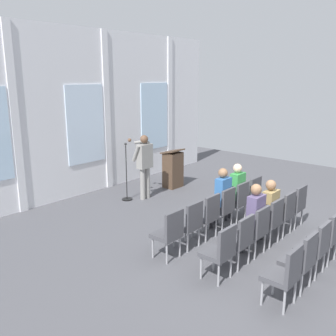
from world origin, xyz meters
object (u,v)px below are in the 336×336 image
(chair_r0_c4, at_px, (238,199))
(chair_r1_c4, at_px, (284,211))
(mic_stand, at_px, (127,188))
(speaker, at_px, (144,162))
(chair_r0_c3, at_px, (224,206))
(audience_r0_c4, at_px, (235,190))
(chair_r1_c3, at_px, (271,219))
(audience_r0_c3, at_px, (221,196))
(chair_r2_c0, at_px, (285,273))
(chair_r0_c5, at_px, (251,193))
(chair_r0_c0, at_px, (170,231))
(chair_r1_c1, at_px, (240,238))
(chair_r0_c2, at_px, (208,214))
(chair_r1_c5, at_px, (295,204))
(chair_r1_c2, at_px, (256,228))
(chair_r1_c0, at_px, (221,250))
(lectern, at_px, (173,169))
(chair_r2_c1, at_px, (302,258))
(chair_r2_c3, at_px, (328,234))
(audience_r1_c2, at_px, (253,216))
(chair_r0_c1, at_px, (190,222))
(audience_r1_c3, at_px, (268,208))
(chair_r2_c2, at_px, (316,245))

(chair_r0_c4, height_order, chair_r1_c4, same)
(mic_stand, relative_size, chair_r1_c4, 1.65)
(speaker, height_order, chair_r0_c4, speaker)
(chair_r0_c3, distance_m, audience_r0_c4, 0.63)
(chair_r0_c3, relative_size, chair_r1_c3, 1.00)
(mic_stand, relative_size, audience_r0_c3, 1.14)
(chair_r0_c3, bearing_deg, chair_r2_c0, -129.02)
(audience_r0_c4, xyz_separation_m, chair_r0_c5, (0.59, -0.08, -0.22))
(chair_r0_c0, relative_size, chair_r1_c4, 1.00)
(mic_stand, height_order, audience_r0_c4, mic_stand)
(speaker, distance_m, chair_r1_c1, 4.17)
(chair_r0_c2, bearing_deg, chair_r1_c5, -31.68)
(mic_stand, bearing_deg, chair_r1_c4, -81.68)
(chair_r0_c0, distance_m, chair_r1_c2, 1.60)
(chair_r1_c0, xyz_separation_m, chair_r1_c5, (2.94, 0.00, 0.00))
(lectern, distance_m, chair_r1_c4, 4.11)
(chair_r2_c1, bearing_deg, chair_r0_c5, 42.79)
(chair_r0_c4, distance_m, chair_r2_c3, 2.25)
(audience_r1_c2, bearing_deg, chair_r1_c4, -3.86)
(chair_r2_c0, bearing_deg, audience_r0_c3, 51.98)
(chair_r0_c3, distance_m, chair_r1_c1, 1.60)
(lectern, distance_m, chair_r2_c0, 6.12)
(chair_r1_c0, distance_m, chair_r1_c1, 0.59)
(audience_r0_c3, xyz_separation_m, chair_r0_c5, (1.18, -0.08, -0.22))
(chair_r1_c2, bearing_deg, chair_r0_c5, 31.68)
(chair_r0_c4, height_order, chair_r1_c5, same)
(chair_r0_c4, distance_m, chair_r1_c3, 1.24)
(speaker, distance_m, lectern, 1.40)
(chair_r0_c1, height_order, chair_r1_c5, same)
(audience_r0_c4, height_order, audience_r1_c2, audience_r1_c2)
(chair_r1_c1, xyz_separation_m, chair_r2_c0, (-0.59, -1.09, 0.00))
(chair_r0_c0, relative_size, audience_r0_c4, 0.69)
(chair_r0_c3, height_order, audience_r1_c2, audience_r1_c2)
(chair_r1_c0, distance_m, chair_r1_c5, 2.94)
(chair_r1_c2, relative_size, chair_r2_c0, 1.00)
(chair_r1_c4, xyz_separation_m, chair_r2_c1, (-1.76, -1.09, 0.00))
(chair_r0_c1, bearing_deg, chair_r0_c5, 0.00)
(audience_r0_c3, height_order, audience_r1_c2, audience_r0_c3)
(audience_r1_c2, xyz_separation_m, audience_r1_c3, (0.59, 0.00, -0.02))
(chair_r0_c3, bearing_deg, audience_r0_c3, 90.00)
(chair_r0_c4, distance_m, audience_r1_c2, 1.56)
(lectern, xyz_separation_m, chair_r1_c1, (-2.87, -3.96, -0.02))
(chair_r2_c2, bearing_deg, chair_r0_c0, 118.38)
(chair_r1_c5, bearing_deg, audience_r1_c2, 177.43)
(speaker, bearing_deg, chair_r1_c2, -104.09)
(chair_r0_c5, height_order, chair_r2_c3, same)
(chair_r1_c0, height_order, chair_r2_c0, same)
(audience_r0_c4, bearing_deg, chair_r0_c3, -172.29)
(chair_r1_c2, bearing_deg, chair_r1_c5, 0.00)
(audience_r1_c2, xyz_separation_m, chair_r1_c3, (0.59, -0.08, -0.22))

